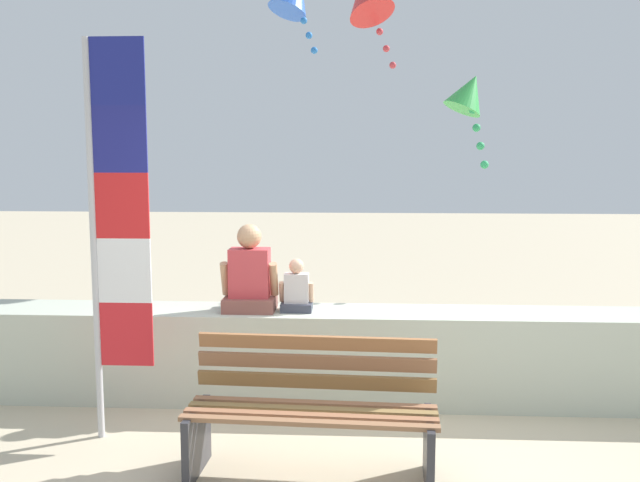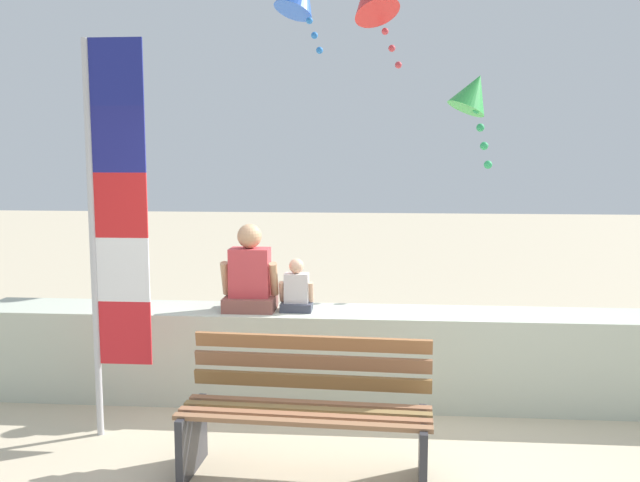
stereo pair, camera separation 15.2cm
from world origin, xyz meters
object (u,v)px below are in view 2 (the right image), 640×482
at_px(park_bench, 307,413).
at_px(flag_banner, 112,218).
at_px(person_adult, 250,277).
at_px(person_child, 296,291).
at_px(kite_green, 473,94).

distance_m(park_bench, flag_banner, 2.00).
xyz_separation_m(person_adult, flag_banner, (-0.86, -0.86, 0.58)).
distance_m(park_bench, person_child, 1.49).
relative_size(flag_banner, kite_green, 2.91).
relative_size(park_bench, person_child, 3.72).
distance_m(person_child, flag_banner, 1.67).
bearing_deg(park_bench, person_adult, 114.49).
height_order(flag_banner, kite_green, kite_green).
bearing_deg(person_child, park_bench, -80.73).
height_order(person_adult, flag_banner, flag_banner).
relative_size(person_adult, person_child, 1.65).
bearing_deg(flag_banner, park_bench, -18.90).
distance_m(person_adult, flag_banner, 1.35).
height_order(park_bench, kite_green, kite_green).
height_order(park_bench, person_child, person_child).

